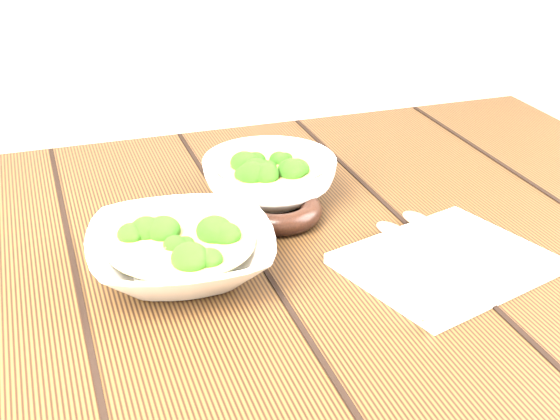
% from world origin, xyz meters
% --- Properties ---
extents(table, '(1.20, 0.80, 0.75)m').
position_xyz_m(table, '(0.00, 0.00, 0.63)').
color(table, '#36230F').
rests_on(table, ground).
extents(soup_bowl_front, '(0.23, 0.23, 0.06)m').
position_xyz_m(soup_bowl_front, '(-0.11, -0.03, 0.78)').
color(soup_bowl_front, silver).
rests_on(soup_bowl_front, table).
extents(soup_bowl_back, '(0.21, 0.21, 0.06)m').
position_xyz_m(soup_bowl_back, '(0.04, 0.12, 0.78)').
color(soup_bowl_back, silver).
rests_on(soup_bowl_back, table).
extents(trivet, '(0.14, 0.14, 0.03)m').
position_xyz_m(trivet, '(0.03, 0.06, 0.76)').
color(trivet, black).
rests_on(trivet, table).
extents(napkin, '(0.25, 0.23, 0.01)m').
position_xyz_m(napkin, '(0.17, -0.11, 0.76)').
color(napkin, beige).
rests_on(napkin, table).
extents(spoon_left, '(0.05, 0.17, 0.01)m').
position_xyz_m(spoon_left, '(0.15, -0.07, 0.76)').
color(spoon_left, '#B0A99B').
rests_on(spoon_left, napkin).
extents(spoon_right, '(0.05, 0.17, 0.01)m').
position_xyz_m(spoon_right, '(0.19, -0.06, 0.76)').
color(spoon_right, '#B0A99B').
rests_on(spoon_right, napkin).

